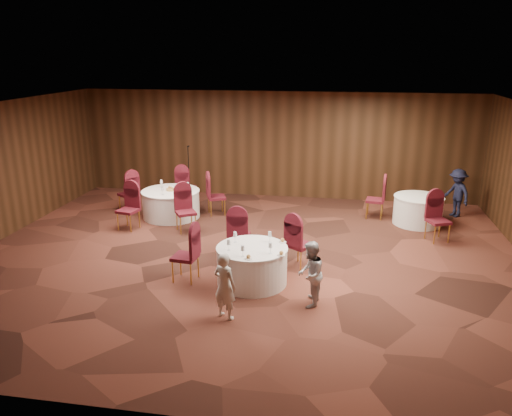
% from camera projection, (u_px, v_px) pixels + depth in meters
% --- Properties ---
extents(ground, '(12.00, 12.00, 0.00)m').
position_uv_depth(ground, '(245.00, 258.00, 10.89)').
color(ground, black).
rests_on(ground, ground).
extents(room_shell, '(12.00, 12.00, 12.00)m').
position_uv_depth(room_shell, '(245.00, 171.00, 10.30)').
color(room_shell, silver).
rests_on(room_shell, ground).
extents(table_main, '(1.38, 1.38, 0.74)m').
position_uv_depth(table_main, '(252.00, 265.00, 9.63)').
color(table_main, white).
rests_on(table_main, ground).
extents(table_left, '(1.56, 1.56, 0.74)m').
position_uv_depth(table_left, '(171.00, 204.00, 13.51)').
color(table_left, white).
rests_on(table_left, ground).
extents(table_right, '(1.26, 1.26, 0.74)m').
position_uv_depth(table_right, '(418.00, 210.00, 12.96)').
color(table_right, white).
rests_on(table_right, ground).
extents(chairs_main, '(2.80, 1.89, 1.00)m').
position_uv_depth(chairs_main, '(242.00, 245.00, 10.30)').
color(chairs_main, '#450D1C').
rests_on(chairs_main, ground).
extents(chairs_left, '(3.21, 3.01, 1.00)m').
position_uv_depth(chairs_left, '(169.00, 199.00, 13.45)').
color(chairs_left, '#450D1C').
rests_on(chairs_left, ground).
extents(chairs_right, '(2.01, 2.17, 1.00)m').
position_uv_depth(chairs_right, '(405.00, 210.00, 12.58)').
color(chairs_right, '#450D1C').
rests_on(chairs_right, ground).
extents(tabletop_main, '(1.12, 1.07, 0.22)m').
position_uv_depth(tabletop_main, '(259.00, 245.00, 9.36)').
color(tabletop_main, silver).
rests_on(tabletop_main, table_main).
extents(tabletop_left, '(0.88, 0.79, 0.22)m').
position_uv_depth(tabletop_left, '(170.00, 188.00, 13.37)').
color(tabletop_left, silver).
rests_on(tabletop_left, table_left).
extents(tabletop_right, '(0.08, 0.08, 0.22)m').
position_uv_depth(tabletop_right, '(430.00, 193.00, 12.56)').
color(tabletop_right, silver).
rests_on(tabletop_right, table_right).
extents(mic_stand, '(0.24, 0.24, 1.72)m').
position_uv_depth(mic_stand, '(189.00, 186.00, 14.72)').
color(mic_stand, black).
rests_on(mic_stand, ground).
extents(woman_a, '(0.51, 0.43, 1.18)m').
position_uv_depth(woman_a, '(225.00, 286.00, 8.29)').
color(woman_a, silver).
rests_on(woman_a, ground).
extents(woman_b, '(0.49, 0.61, 1.19)m').
position_uv_depth(woman_b, '(310.00, 274.00, 8.72)').
color(woman_b, '#BBBBC0').
rests_on(woman_b, ground).
extents(man_c, '(0.85, 0.98, 1.32)m').
position_uv_depth(man_c, '(457.00, 193.00, 13.47)').
color(man_c, black).
rests_on(man_c, ground).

